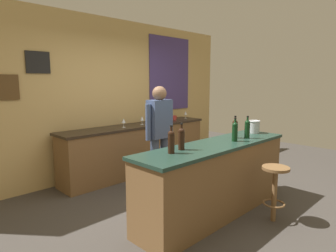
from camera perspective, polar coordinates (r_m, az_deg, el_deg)
ground_plane at (r=4.18m, az=4.55°, el=-15.07°), size 10.00×10.00×0.00m
back_wall at (r=5.39m, az=-11.57°, el=5.74°), size 6.00×0.09×2.80m
bar_counter at (r=3.78m, az=9.30°, el=-10.26°), size 2.41×0.60×0.92m
side_counter at (r=5.43m, az=-5.87°, el=-4.43°), size 3.03×0.56×0.90m
bartender at (r=4.30m, az=-1.66°, el=-1.28°), size 0.52×0.21×1.62m
bar_stool at (r=3.77m, az=20.30°, el=-10.75°), size 0.32×0.32×0.68m
wine_bottle_a at (r=3.10m, az=0.64°, el=-2.95°), size 0.07×0.07×0.31m
wine_bottle_b at (r=3.26m, az=2.66°, el=-2.36°), size 0.07×0.07×0.31m
wine_bottle_c at (r=3.82m, az=13.03°, el=-0.94°), size 0.07×0.07×0.31m
wine_bottle_d at (r=4.04m, az=13.04°, el=-0.42°), size 0.07×0.07×0.31m
wine_bottle_e at (r=4.07m, az=15.34°, el=-0.44°), size 0.07×0.07×0.31m
ice_bucket at (r=4.53m, az=16.54°, el=-0.08°), size 0.19×0.19×0.19m
wine_glass_a at (r=5.04m, az=-8.74°, el=0.95°), size 0.07×0.07×0.16m
wine_glass_b at (r=5.33m, az=-5.15°, el=1.43°), size 0.07×0.07×0.16m
wine_glass_c at (r=5.50m, az=-2.61°, el=1.69°), size 0.07×0.07×0.16m
wine_glass_d at (r=6.23m, az=3.50°, el=2.50°), size 0.07×0.07×0.16m
coffee_mug at (r=5.95m, az=1.27°, el=1.62°), size 0.12×0.08×0.09m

